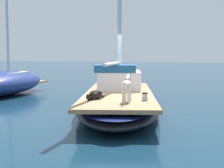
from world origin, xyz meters
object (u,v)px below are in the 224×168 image
at_px(sailboat_main, 119,103).
at_px(dog_black, 95,95).
at_px(coiled_rope, 98,95).
at_px(moored_boat_port_side, 2,83).
at_px(deck_winch, 145,97).
at_px(dog_white, 127,85).

height_order(sailboat_main, dog_black, dog_black).
distance_m(sailboat_main, coiled_rope, 1.19).
distance_m(sailboat_main, moored_boat_port_side, 6.90).
distance_m(deck_winch, moored_boat_port_side, 8.65).
xyz_separation_m(dog_white, deck_winch, (0.41, 0.36, -0.32)).
bearing_deg(deck_winch, sailboat_main, 121.25).
xyz_separation_m(sailboat_main, dog_white, (0.61, -2.03, 0.75)).
height_order(dog_black, moored_boat_port_side, moored_boat_port_side).
bearing_deg(moored_boat_port_side, dog_black, -41.57).
relative_size(sailboat_main, moored_boat_port_side, 1.10).
height_order(deck_winch, coiled_rope, deck_winch).
xyz_separation_m(deck_winch, moored_boat_port_side, (-7.03, 5.04, -0.19)).
bearing_deg(coiled_rope, deck_winch, -23.12).
distance_m(dog_black, coiled_rope, 0.63).
height_order(dog_white, moored_boat_port_side, moored_boat_port_side).
height_order(deck_winch, moored_boat_port_side, moored_boat_port_side).
relative_size(sailboat_main, dog_black, 8.03).
bearing_deg(deck_winch, dog_black, -179.20).
bearing_deg(moored_boat_port_side, sailboat_main, -29.24).
relative_size(dog_white, moored_boat_port_side, 0.14).
bearing_deg(dog_white, sailboat_main, 106.71).
bearing_deg(dog_white, coiled_rope, 136.25).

